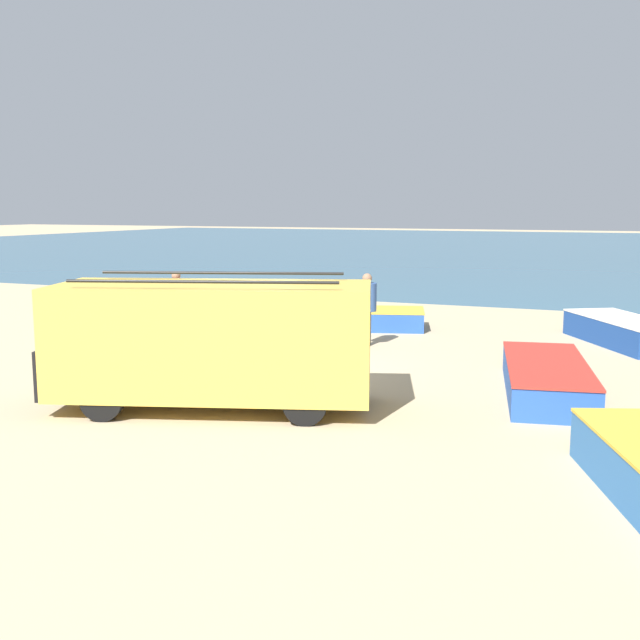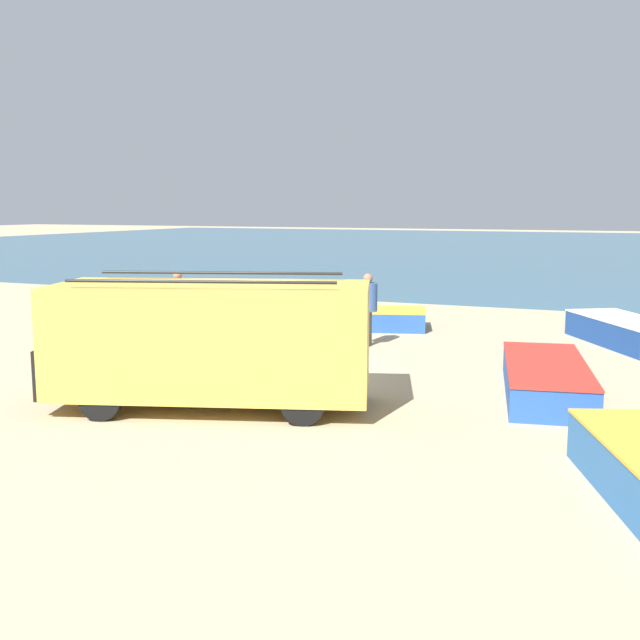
% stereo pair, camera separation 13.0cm
% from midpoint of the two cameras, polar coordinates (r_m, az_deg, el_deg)
% --- Properties ---
extents(ground_plane, '(200.00, 200.00, 0.00)m').
position_cam_midpoint_polar(ground_plane, '(15.57, -4.74, -3.98)').
color(ground_plane, tan).
extents(sea_water, '(120.00, 80.00, 0.01)m').
position_cam_midpoint_polar(sea_water, '(65.98, 16.27, 5.35)').
color(sea_water, '#33607A').
rests_on(sea_water, ground_plane).
extents(parked_van, '(5.69, 3.56, 2.26)m').
position_cam_midpoint_polar(parked_van, '(12.72, -8.53, -1.49)').
color(parked_van, gold).
rests_on(parked_van, ground_plane).
extents(fishing_rowboat_0, '(4.57, 3.81, 0.52)m').
position_cam_midpoint_polar(fishing_rowboat_0, '(23.96, -14.03, 0.86)').
color(fishing_rowboat_0, '#234CA3').
rests_on(fishing_rowboat_0, ground_plane).
extents(fishing_rowboat_1, '(3.14, 4.33, 0.67)m').
position_cam_midpoint_polar(fishing_rowboat_1, '(20.13, 21.77, -0.73)').
color(fishing_rowboat_1, navy).
rests_on(fishing_rowboat_1, ground_plane).
extents(fishing_rowboat_2, '(4.39, 2.54, 0.55)m').
position_cam_midpoint_polar(fishing_rowboat_2, '(21.08, 2.64, 0.12)').
color(fishing_rowboat_2, '#234CA3').
rests_on(fishing_rowboat_2, ground_plane).
extents(fishing_rowboat_5, '(2.13, 5.05, 0.59)m').
position_cam_midpoint_polar(fishing_rowboat_5, '(14.44, 16.55, -4.12)').
color(fishing_rowboat_5, '#234CA3').
rests_on(fishing_rowboat_5, ground_plane).
extents(fisherman_0, '(0.47, 0.47, 1.79)m').
position_cam_midpoint_polar(fisherman_0, '(18.28, 3.39, 1.32)').
color(fisherman_0, '#5B564C').
rests_on(fisherman_0, ground_plane).
extents(fisherman_1, '(0.46, 0.46, 1.75)m').
position_cam_midpoint_polar(fisherman_1, '(19.78, -11.05, 1.65)').
color(fisherman_1, '#38383D').
rests_on(fisherman_1, ground_plane).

